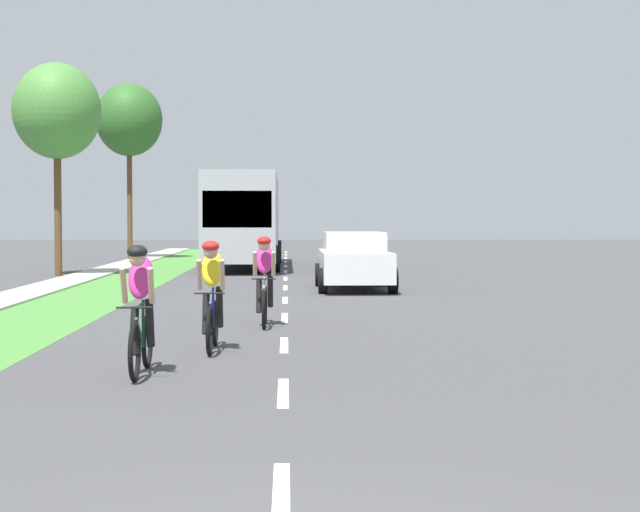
{
  "coord_description": "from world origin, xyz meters",
  "views": [
    {
      "loc": [
        0.04,
        -4.62,
        1.9
      ],
      "look_at": [
        0.7,
        14.93,
        1.14
      ],
      "focal_mm": 55.29,
      "sensor_mm": 36.0,
      "label": 1
    }
  ],
  "objects_px": {
    "cyclist_lead": "(140,308)",
    "street_tree_near": "(57,112)",
    "sedan_white": "(354,261)",
    "cyclist_distant": "(264,280)",
    "street_tree_far": "(129,120)",
    "cyclist_trailing": "(212,294)",
    "bus_silver": "(245,216)"
  },
  "relations": [
    {
      "from": "cyclist_trailing",
      "to": "street_tree_far",
      "type": "relative_size",
      "value": 0.21
    },
    {
      "from": "cyclist_distant",
      "to": "cyclist_trailing",
      "type": "bearing_deg",
      "value": -101.93
    },
    {
      "from": "cyclist_lead",
      "to": "cyclist_distant",
      "type": "relative_size",
      "value": 1.0
    },
    {
      "from": "bus_silver",
      "to": "street_tree_far",
      "type": "xyz_separation_m",
      "value": [
        -5.66,
        8.06,
        4.42
      ]
    },
    {
      "from": "sedan_white",
      "to": "street_tree_near",
      "type": "distance_m",
      "value": 12.14
    },
    {
      "from": "cyclist_distant",
      "to": "bus_silver",
      "type": "bearing_deg",
      "value": 93.38
    },
    {
      "from": "street_tree_near",
      "to": "street_tree_far",
      "type": "relative_size",
      "value": 0.85
    },
    {
      "from": "sedan_white",
      "to": "street_tree_far",
      "type": "height_order",
      "value": "street_tree_far"
    },
    {
      "from": "cyclist_lead",
      "to": "street_tree_far",
      "type": "xyz_separation_m",
      "value": [
        -5.51,
        34.04,
        5.59
      ]
    },
    {
      "from": "cyclist_lead",
      "to": "cyclist_distant",
      "type": "height_order",
      "value": "same"
    },
    {
      "from": "cyclist_distant",
      "to": "street_tree_near",
      "type": "bearing_deg",
      "value": 114.99
    },
    {
      "from": "street_tree_near",
      "to": "street_tree_far",
      "type": "bearing_deg",
      "value": 89.25
    },
    {
      "from": "cyclist_trailing",
      "to": "street_tree_far",
      "type": "xyz_separation_m",
      "value": [
        -6.21,
        31.91,
        5.59
      ]
    },
    {
      "from": "cyclist_trailing",
      "to": "cyclist_distant",
      "type": "height_order",
      "value": "same"
    },
    {
      "from": "cyclist_lead",
      "to": "street_tree_near",
      "type": "xyz_separation_m",
      "value": [
        -5.69,
        20.46,
        4.52
      ]
    },
    {
      "from": "cyclist_lead",
      "to": "bus_silver",
      "type": "bearing_deg",
      "value": 89.66
    },
    {
      "from": "cyclist_lead",
      "to": "cyclist_distant",
      "type": "distance_m",
      "value": 5.49
    },
    {
      "from": "cyclist_trailing",
      "to": "sedan_white",
      "type": "bearing_deg",
      "value": 76.55
    },
    {
      "from": "cyclist_trailing",
      "to": "street_tree_far",
      "type": "height_order",
      "value": "street_tree_far"
    },
    {
      "from": "cyclist_lead",
      "to": "sedan_white",
      "type": "bearing_deg",
      "value": 75.83
    },
    {
      "from": "cyclist_lead",
      "to": "sedan_white",
      "type": "height_order",
      "value": "cyclist_lead"
    },
    {
      "from": "cyclist_lead",
      "to": "cyclist_distant",
      "type": "xyz_separation_m",
      "value": [
        1.37,
        5.32,
        0.0
      ]
    },
    {
      "from": "cyclist_trailing",
      "to": "sedan_white",
      "type": "relative_size",
      "value": 0.4
    },
    {
      "from": "cyclist_trailing",
      "to": "sedan_white",
      "type": "xyz_separation_m",
      "value": [
        2.85,
        11.91,
        -0.04
      ]
    },
    {
      "from": "sedan_white",
      "to": "street_tree_far",
      "type": "bearing_deg",
      "value": 114.36
    },
    {
      "from": "sedan_white",
      "to": "cyclist_distant",
      "type": "bearing_deg",
      "value": -103.99
    },
    {
      "from": "sedan_white",
      "to": "street_tree_far",
      "type": "relative_size",
      "value": 0.53
    },
    {
      "from": "cyclist_distant",
      "to": "bus_silver",
      "type": "xyz_separation_m",
      "value": [
        -1.22,
        20.66,
        1.17
      ]
    },
    {
      "from": "bus_silver",
      "to": "street_tree_near",
      "type": "height_order",
      "value": "street_tree_near"
    },
    {
      "from": "cyclist_lead",
      "to": "sedan_white",
      "type": "xyz_separation_m",
      "value": [
        3.55,
        14.04,
        -0.04
      ]
    },
    {
      "from": "cyclist_distant",
      "to": "street_tree_far",
      "type": "distance_m",
      "value": 30.06
    },
    {
      "from": "street_tree_near",
      "to": "street_tree_far",
      "type": "xyz_separation_m",
      "value": [
        0.18,
        13.58,
        1.06
      ]
    }
  ]
}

